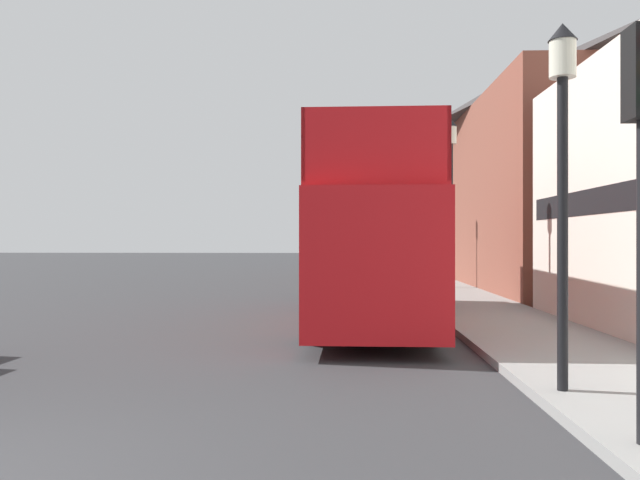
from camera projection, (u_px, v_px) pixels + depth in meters
The scene contains 8 objects.
ground_plane at pixel (263, 288), 25.72m from camera, with size 144.00×144.00×0.00m, color #333335.
sidewalk at pixel (448, 293), 22.46m from camera, with size 2.86×108.00×0.14m.
brick_terrace_rear at pixel (512, 178), 30.27m from camera, with size 6.00×24.69×9.99m.
tour_bus at pixel (370, 245), 14.83m from camera, with size 2.69×9.55×4.22m.
parked_car_ahead_of_bus at pixel (376, 276), 22.44m from camera, with size 1.87×4.02×1.49m.
lamp_post_nearest at pixel (563, 136), 7.66m from camera, with size 0.35×0.35×4.52m.
lamp_post_second at pixel (450, 179), 16.22m from camera, with size 0.35×0.35×5.03m.
lamp_post_third at pixel (418, 205), 24.77m from camera, with size 0.35×0.35×4.72m.
Camera 1 is at (3.31, -4.61, 1.99)m, focal length 35.00 mm.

